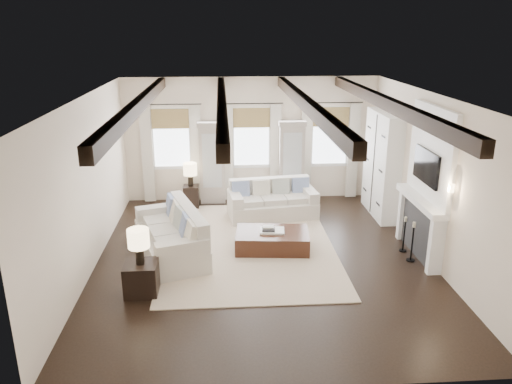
{
  "coord_description": "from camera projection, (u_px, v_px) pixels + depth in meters",
  "views": [
    {
      "loc": [
        -0.76,
        -8.93,
        4.39
      ],
      "look_at": [
        -0.08,
        0.78,
        1.15
      ],
      "focal_mm": 35.0,
      "sensor_mm": 36.0,
      "label": 1
    }
  ],
  "objects": [
    {
      "name": "lamp_back",
      "position": [
        190.0,
        171.0,
        12.43
      ],
      "size": [
        0.34,
        0.34,
        0.59
      ],
      "color": "black",
      "rests_on": "side_table_back"
    },
    {
      "name": "candlestick_far",
      "position": [
        404.0,
        237.0,
        10.15
      ],
      "size": [
        0.15,
        0.15,
        0.75
      ],
      "color": "black",
      "rests_on": "ground"
    },
    {
      "name": "lamp_front",
      "position": [
        139.0,
        240.0,
        8.33
      ],
      "size": [
        0.37,
        0.37,
        0.63
      ],
      "color": "black",
      "rests_on": "side_table_front"
    },
    {
      "name": "side_table_back",
      "position": [
        191.0,
        196.0,
        12.65
      ],
      "size": [
        0.38,
        0.38,
        0.57
      ],
      "primitive_type": "cube",
      "color": "black",
      "rests_on": "ground"
    },
    {
      "name": "ground",
      "position": [
        263.0,
        259.0,
        9.89
      ],
      "size": [
        7.5,
        7.5,
        0.0
      ],
      "primitive_type": "plane",
      "color": "black",
      "rests_on": "ground"
    },
    {
      "name": "area_rug",
      "position": [
        249.0,
        245.0,
        10.52
      ],
      "size": [
        3.5,
        4.92,
        0.02
      ],
      "primitive_type": "cube",
      "color": "beige",
      "rests_on": "ground"
    },
    {
      "name": "candlestick_near",
      "position": [
        412.0,
        245.0,
        9.72
      ],
      "size": [
        0.16,
        0.16,
        0.81
      ],
      "color": "black",
      "rests_on": "ground"
    },
    {
      "name": "side_table_front",
      "position": [
        142.0,
        278.0,
        8.56
      ],
      "size": [
        0.56,
        0.56,
        0.56
      ],
      "primitive_type": "cube",
      "color": "black",
      "rests_on": "ground"
    },
    {
      "name": "room_shell",
      "position": [
        296.0,
        155.0,
        10.19
      ],
      "size": [
        6.54,
        7.54,
        3.22
      ],
      "color": "white",
      "rests_on": "ground"
    },
    {
      "name": "ottoman",
      "position": [
        272.0,
        241.0,
        10.27
      ],
      "size": [
        1.57,
        1.07,
        0.39
      ],
      "primitive_type": "cube",
      "rotation": [
        0.0,
        0.0,
        -0.1
      ],
      "color": "black",
      "rests_on": "ground"
    },
    {
      "name": "book_upper",
      "position": [
        268.0,
        227.0,
        10.21
      ],
      "size": [
        0.24,
        0.19,
        0.03
      ],
      "primitive_type": "cube",
      "rotation": [
        0.0,
        0.0,
        -0.1
      ],
      "color": "beige",
      "rests_on": "book_lower"
    },
    {
      "name": "sofa_left",
      "position": [
        174.0,
        236.0,
        9.97
      ],
      "size": [
        1.7,
        2.5,
        0.98
      ],
      "color": "silver",
      "rests_on": "ground"
    },
    {
      "name": "sofa_back",
      "position": [
        272.0,
        202.0,
        12.03
      ],
      "size": [
        2.18,
        1.2,
        0.89
      ],
      "color": "silver",
      "rests_on": "ground"
    },
    {
      "name": "tray",
      "position": [
        272.0,
        231.0,
        10.21
      ],
      "size": [
        0.53,
        0.43,
        0.04
      ],
      "primitive_type": "cube",
      "rotation": [
        0.0,
        0.0,
        -0.1
      ],
      "color": "white",
      "rests_on": "ottoman"
    },
    {
      "name": "book_lower",
      "position": [
        269.0,
        229.0,
        10.17
      ],
      "size": [
        0.28,
        0.22,
        0.04
      ],
      "primitive_type": "cube",
      "rotation": [
        0.0,
        0.0,
        -0.1
      ],
      "color": "#262628",
      "rests_on": "tray"
    }
  ]
}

